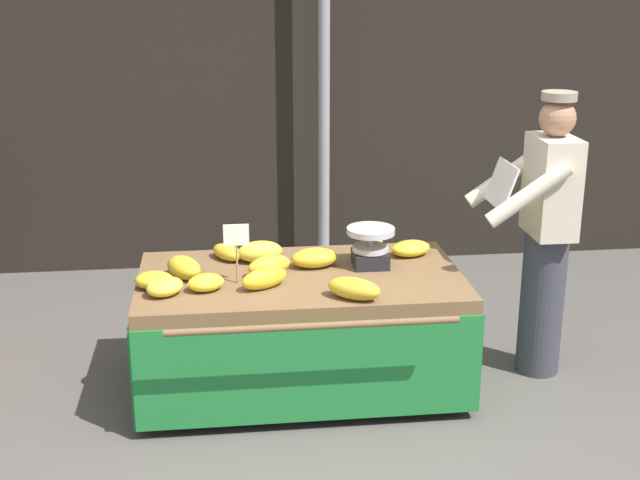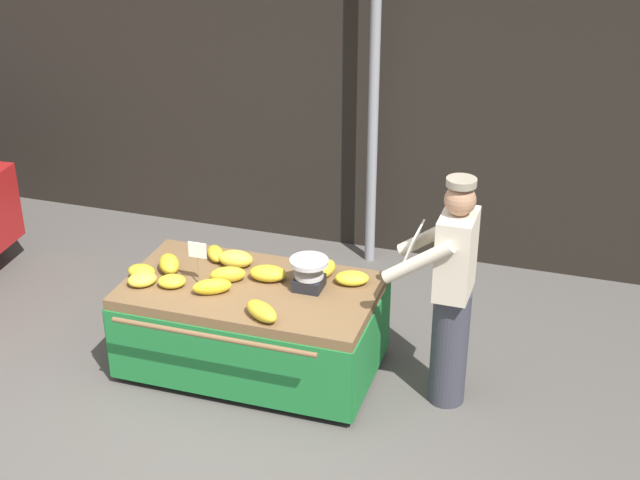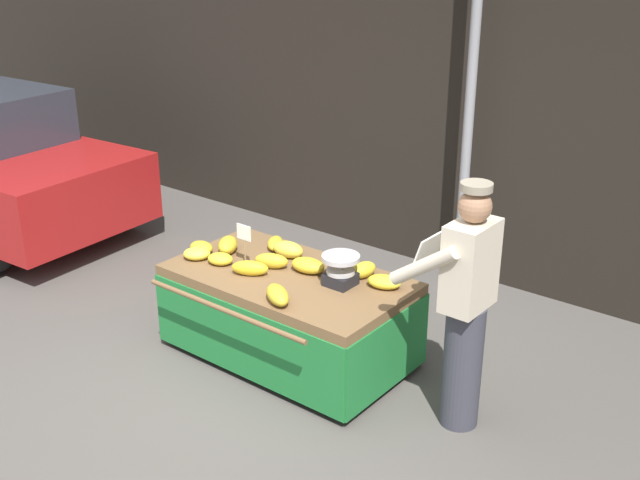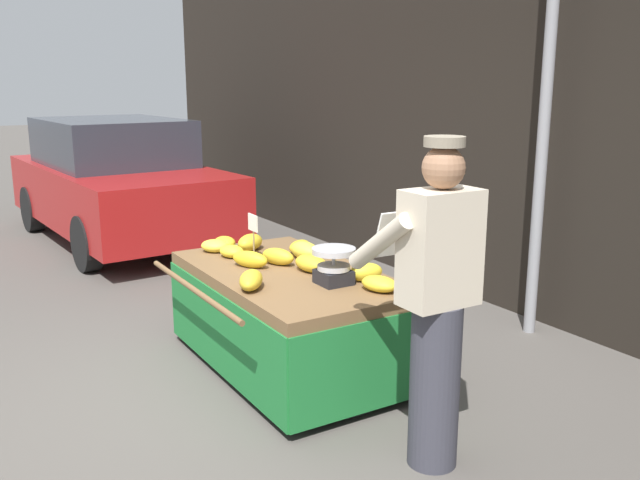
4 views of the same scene
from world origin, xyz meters
TOP-DOWN VIEW (x-y plane):
  - ground_plane at (0.00, 0.00)m, footprint 60.00×60.00m
  - back_wall at (0.00, 3.16)m, footprint 16.00×0.24m
  - street_pole at (0.24, 2.79)m, footprint 0.09×0.09m
  - banana_cart at (-0.14, 0.80)m, footprint 1.86×1.23m
  - weighing_scale at (0.28, 0.89)m, footprint 0.28×0.28m
  - price_sign at (-0.50, 0.71)m, footprint 0.14×0.01m
  - banana_bunch_0 at (-0.96, 0.68)m, footprint 0.23×0.19m
  - banana_bunch_1 at (-0.55, 1.11)m, footprint 0.24×0.27m
  - banana_bunch_2 at (-0.36, 1.05)m, footprint 0.28×0.19m
  - banana_bunch_3 at (-0.32, 0.81)m, footprint 0.29×0.22m
  - banana_bunch_4 at (0.55, 1.05)m, footprint 0.28×0.23m
  - banana_bunch_5 at (0.10, 0.40)m, footprint 0.33×0.28m
  - banana_bunch_6 at (0.33, 1.11)m, footprint 0.17×0.25m
  - banana_bunch_7 at (-0.80, 0.82)m, footprint 0.27×0.30m
  - banana_bunch_8 at (-0.89, 0.57)m, footprint 0.27×0.26m
  - banana_bunch_9 at (-0.05, 0.92)m, footprint 0.29×0.20m
  - banana_bunch_10 at (-0.68, 0.61)m, footprint 0.24×0.21m
  - banana_bunch_11 at (-0.36, 0.61)m, footprint 0.30×0.24m
  - vendor_person at (1.31, 0.85)m, footprint 0.58×0.52m

SIDE VIEW (x-z plane):
  - ground_plane at x=0.00m, z-range 0.00..0.00m
  - banana_cart at x=-0.14m, z-range 0.17..0.87m
  - banana_bunch_1 at x=-0.55m, z-range 0.71..0.80m
  - banana_bunch_10 at x=-0.68m, z-range 0.71..0.80m
  - banana_bunch_0 at x=-0.96m, z-range 0.71..0.80m
  - banana_bunch_4 at x=0.55m, z-range 0.71..0.80m
  - banana_bunch_8 at x=-0.89m, z-range 0.71..0.80m
  - banana_bunch_9 at x=-0.05m, z-range 0.71..0.82m
  - banana_bunch_11 at x=-0.36m, z-range 0.71..0.82m
  - banana_bunch_5 at x=0.10m, z-range 0.71..0.82m
  - banana_bunch_6 at x=0.33m, z-range 0.71..0.83m
  - banana_bunch_3 at x=-0.32m, z-range 0.71..0.83m
  - banana_bunch_7 at x=-0.80m, z-range 0.71..0.83m
  - banana_bunch_2 at x=-0.36m, z-range 0.71..0.83m
  - weighing_scale at x=0.28m, z-range 0.71..0.94m
  - vendor_person at x=1.31m, z-range 0.02..1.73m
  - price_sign at x=-0.50m, z-range 0.78..1.12m
  - street_pole at x=0.24m, z-range 0.00..3.33m
  - back_wall at x=0.00m, z-range 0.00..3.60m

